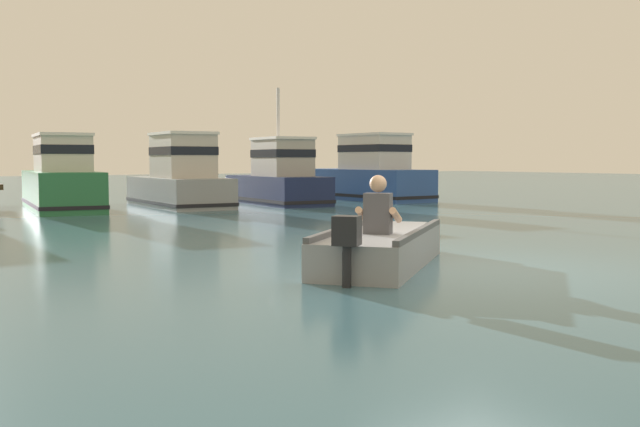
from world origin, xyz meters
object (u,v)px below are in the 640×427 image
at_px(moored_boat_green, 62,181).
at_px(moored_boat_grey, 180,180).
at_px(rowboat_with_person, 382,247).
at_px(moored_boat_blue, 368,175).
at_px(moored_boat_navy, 279,179).

bearing_deg(moored_boat_green, moored_boat_grey, -10.37).
bearing_deg(rowboat_with_person, moored_boat_blue, 52.73).
relative_size(rowboat_with_person, moored_boat_blue, 0.60).
relative_size(rowboat_with_person, moored_boat_grey, 0.68).
relative_size(moored_boat_green, moored_boat_blue, 0.98).
relative_size(moored_boat_grey, moored_boat_navy, 1.03).
bearing_deg(rowboat_with_person, moored_boat_green, 92.55).
relative_size(moored_boat_navy, moored_boat_blue, 0.86).
distance_m(moored_boat_green, moored_boat_navy, 6.45).
bearing_deg(moored_boat_navy, moored_boat_grey, 171.25).
xyz_separation_m(rowboat_with_person, moored_boat_green, (-0.59, 13.31, 0.54)).
distance_m(rowboat_with_person, moored_boat_grey, 13.00).
distance_m(rowboat_with_person, moored_boat_blue, 15.71).
height_order(rowboat_with_person, moored_boat_navy, moored_boat_navy).
distance_m(moored_boat_grey, moored_boat_blue, 6.85).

